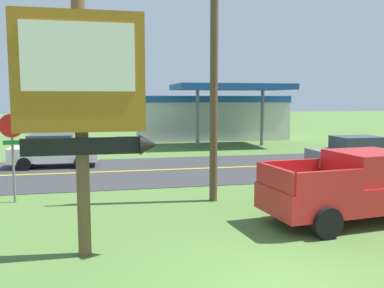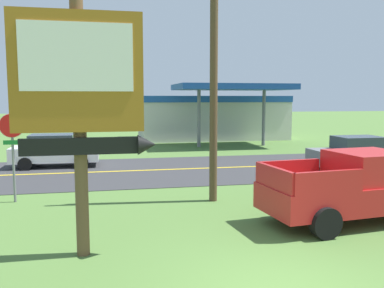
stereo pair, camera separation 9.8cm
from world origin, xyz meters
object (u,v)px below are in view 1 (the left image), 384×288
motel_sign (83,93)px  car_white_far_lane (54,151)px  utility_pole (214,51)px  car_grey_near_lane (355,153)px  stop_sign (12,142)px  gas_station (211,116)px  pickup_red_parked_on_lawn (356,187)px

motel_sign → car_white_far_lane: (-2.09, 12.47, -2.72)m
utility_pole → car_grey_near_lane: 9.98m
motel_sign → car_grey_near_lane: motel_sign is taller
motel_sign → stop_sign: (-2.54, 5.37, -1.52)m
stop_sign → car_white_far_lane: bearing=86.4°
car_grey_near_lane → car_white_far_lane: bearing=164.2°
gas_station → car_grey_near_lane: size_ratio=2.86×
pickup_red_parked_on_lawn → utility_pole: bearing=137.1°
car_white_far_lane → motel_sign: bearing=-80.5°
pickup_red_parked_on_lawn → car_grey_near_lane: size_ratio=1.28×
stop_sign → car_grey_near_lane: (14.55, 3.10, -1.20)m
motel_sign → car_white_far_lane: size_ratio=1.32×
gas_station → stop_sign: bearing=-121.0°
gas_station → utility_pole: bearing=-104.2°
motel_sign → utility_pole: (3.95, 4.24, 1.40)m
motel_sign → gas_station: (9.20, 24.93, -1.60)m
motel_sign → stop_sign: 6.13m
utility_pole → car_white_far_lane: bearing=126.3°
car_white_far_lane → gas_station: bearing=47.8°
gas_station → pickup_red_parked_on_lawn: bearing=-94.7°
stop_sign → pickup_red_parked_on_lawn: stop_sign is taller
motel_sign → car_white_far_lane: 12.93m
utility_pole → pickup_red_parked_on_lawn: utility_pole is taller
motel_sign → pickup_red_parked_on_lawn: 7.80m
motel_sign → pickup_red_parked_on_lawn: size_ratio=1.03×
pickup_red_parked_on_lawn → car_grey_near_lane: pickup_red_parked_on_lawn is taller
stop_sign → utility_pole: size_ratio=0.32×
car_grey_near_lane → gas_station: bearing=99.7°
gas_station → car_grey_near_lane: (2.80, -16.46, -1.11)m
utility_pole → gas_station: 21.56m
stop_sign → utility_pole: 7.21m
utility_pole → car_grey_near_lane: size_ratio=2.21×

